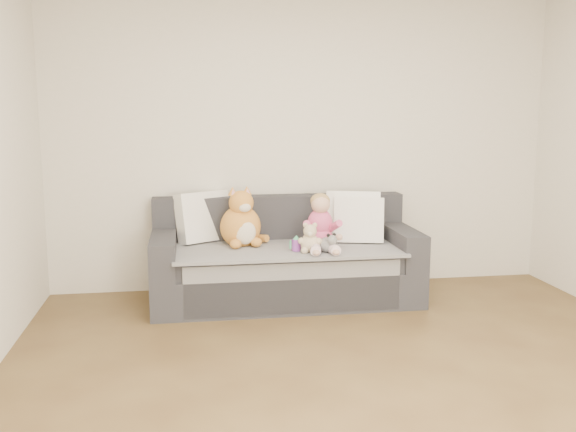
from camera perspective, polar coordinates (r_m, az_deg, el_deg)
The scene contains 10 objects.
room_shell at distance 3.74m, azimuth 7.18°, elevation 4.76°, with size 5.00×5.00×5.00m.
sofa at distance 5.44m, azimuth -0.31°, elevation -4.25°, with size 2.20×0.94×0.85m.
cushion_left at distance 5.55m, azimuth -7.53°, elevation -0.07°, with size 0.51×0.42×0.44m.
cushion_right_back at distance 5.59m, azimuth 5.81°, elevation 0.02°, with size 0.50×0.33×0.44m.
cushion_right_front at distance 5.50m, azimuth 6.30°, elevation -0.36°, with size 0.45×0.29×0.40m.
toddler at distance 5.23m, azimuth 2.93°, elevation -0.84°, with size 0.33×0.47×0.46m.
plush_cat at distance 5.36m, azimuth -4.17°, elevation -0.62°, with size 0.42×0.40×0.52m.
teddy_bear at distance 5.10m, azimuth 1.97°, elevation -2.17°, with size 0.19×0.15×0.25m.
plush_cow at distance 5.12m, azimuth 3.56°, elevation -2.49°, with size 0.13×0.20×0.17m.
sippy_cup at distance 5.14m, azimuth 0.74°, elevation -2.42°, with size 0.12×0.08×0.13m.
Camera 1 is at (-1.04, -3.16, 1.61)m, focal length 40.00 mm.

